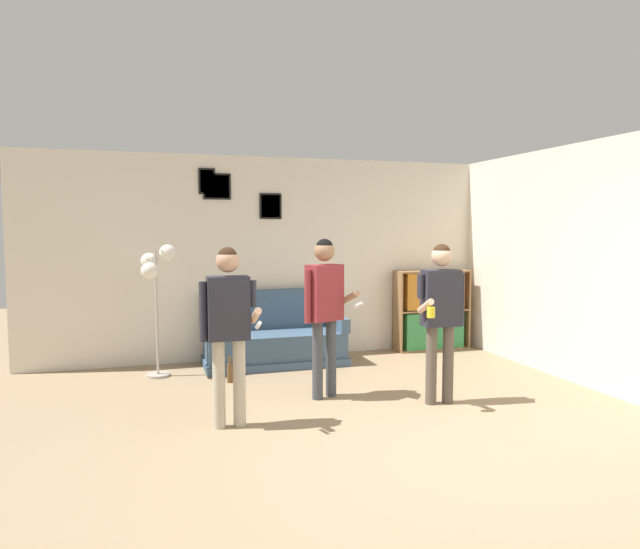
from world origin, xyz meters
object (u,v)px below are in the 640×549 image
object	(u,v)px
bookshelf	(432,310)
person_player_foreground_left	(228,318)
person_player_foreground_center	(325,301)
floor_lamp	(156,274)
bottle_on_floor	(230,372)
couch	(274,340)
person_watcher_holding_cup	(441,307)

from	to	relation	value
bookshelf	person_player_foreground_left	xyz separation A→B (m)	(-3.26, -2.39, 0.40)
bookshelf	person_player_foreground_center	bearing A→B (deg)	-140.57
floor_lamp	bottle_on_floor	world-z (taller)	floor_lamp
couch	person_watcher_holding_cup	distance (m)	2.56
person_watcher_holding_cup	floor_lamp	bearing A→B (deg)	144.41
person_watcher_holding_cup	bottle_on_floor	size ratio (longest dim) A/B	5.37
person_watcher_holding_cup	bottle_on_floor	distance (m)	2.51
bottle_on_floor	person_player_foreground_left	bearing A→B (deg)	-98.19
floor_lamp	person_player_foreground_left	bearing A→B (deg)	-73.94
person_player_foreground_left	bottle_on_floor	distance (m)	1.70
couch	person_watcher_holding_cup	size ratio (longest dim) A/B	1.13
couch	bottle_on_floor	xyz separation A→B (m)	(-0.67, -0.74, -0.19)
couch	bottle_on_floor	distance (m)	1.02
bookshelf	person_player_foreground_center	world-z (taller)	person_player_foreground_center
floor_lamp	person_watcher_holding_cup	distance (m)	3.30
couch	person_player_foreground_left	xyz separation A→B (m)	(-0.88, -2.20, 0.67)
person_player_foreground_center	person_watcher_holding_cup	distance (m)	1.17
person_player_foreground_center	bookshelf	bearing A→B (deg)	39.43
person_player_foreground_center	person_watcher_holding_cup	xyz separation A→B (m)	(1.04, -0.53, -0.03)
person_player_foreground_left	bottle_on_floor	bearing A→B (deg)	81.81
floor_lamp	person_player_foreground_left	size ratio (longest dim) A/B	0.98
person_player_foreground_left	person_player_foreground_center	bearing A→B (deg)	28.89
couch	floor_lamp	world-z (taller)	floor_lamp
person_watcher_holding_cup	couch	bearing A→B (deg)	119.74
couch	bookshelf	bearing A→B (deg)	4.60
bookshelf	floor_lamp	size ratio (longest dim) A/B	0.73
bookshelf	floor_lamp	xyz separation A→B (m)	(-3.83, -0.42, 0.65)
bookshelf	person_watcher_holding_cup	world-z (taller)	person_watcher_holding_cup
person_player_foreground_left	person_player_foreground_center	world-z (taller)	person_player_foreground_center
bookshelf	person_watcher_holding_cup	size ratio (longest dim) A/B	0.72
floor_lamp	person_player_foreground_center	size ratio (longest dim) A/B	0.95
couch	person_player_foreground_center	world-z (taller)	person_player_foreground_center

